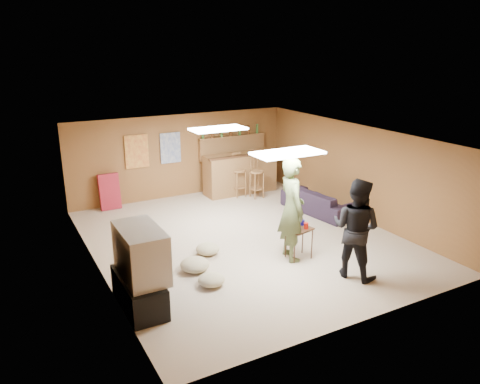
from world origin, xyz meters
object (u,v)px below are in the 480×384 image
person_olive (292,209)px  tray_table (299,243)px  bar_counter (240,173)px  person_black (356,228)px  tv_body (141,253)px  sofa (318,201)px

person_olive → tray_table: (0.13, -0.08, -0.69)m
bar_counter → person_black: (-0.58, -5.26, 0.35)m
bar_counter → tray_table: 4.34m
tv_body → tray_table: tv_body is taller
tv_body → person_black: (3.57, -0.81, -0.00)m
tv_body → person_black: 3.66m
tray_table → sofa: bearing=44.5°
person_black → tray_table: 1.28m
person_black → bar_counter: bearing=-30.6°
person_black → tv_body: bearing=52.9°
person_black → sofa: 3.34m
tv_body → tray_table: size_ratio=1.81×
person_olive → person_black: size_ratio=1.11×
sofa → tray_table: bearing=127.1°
bar_counter → tray_table: bar_counter is taller
tv_body → sofa: (5.06, 2.13, -0.62)m
person_black → tray_table: (-0.44, 1.04, -0.59)m
person_olive → sofa: size_ratio=1.02×
bar_counter → person_olive: bearing=-105.6°
tray_table → tv_body: bearing=-175.6°
person_olive → person_black: bearing=-142.1°
tv_body → person_black: person_black is taller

